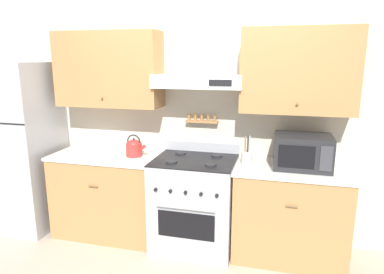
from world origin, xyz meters
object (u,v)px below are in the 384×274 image
object	(u,v)px
utensil_crock	(247,157)
microwave	(303,152)
tea_kettle	(134,147)
refrigerator	(20,147)
stove_range	(195,203)

from	to	relation	value
utensil_crock	microwave	bearing A→B (deg)	2.04
microwave	tea_kettle	bearing A→B (deg)	-179.38
refrigerator	utensil_crock	distance (m)	2.50
microwave	utensil_crock	world-z (taller)	microwave
refrigerator	tea_kettle	bearing A→B (deg)	2.14
refrigerator	utensil_crock	size ratio (longest dim) A/B	6.60
stove_range	utensil_crock	size ratio (longest dim) A/B	3.65
tea_kettle	utensil_crock	xyz separation A→B (m)	(1.15, 0.00, -0.02)
stove_range	utensil_crock	world-z (taller)	utensil_crock
stove_range	tea_kettle	bearing A→B (deg)	176.85
stove_range	tea_kettle	xyz separation A→B (m)	(-0.65, 0.04, 0.52)
refrigerator	utensil_crock	world-z (taller)	refrigerator
microwave	utensil_crock	size ratio (longest dim) A/B	1.81
stove_range	utensil_crock	bearing A→B (deg)	4.12
stove_range	refrigerator	bearing A→B (deg)	-179.58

